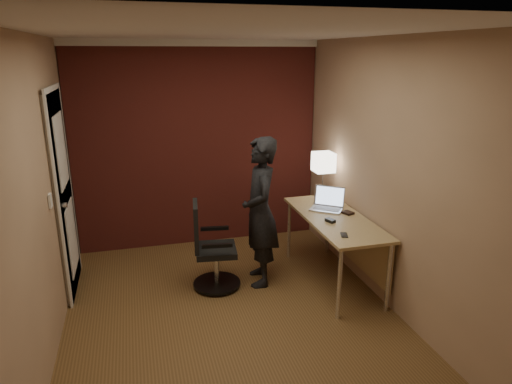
# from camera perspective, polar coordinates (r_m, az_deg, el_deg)

# --- Properties ---
(room) EXTENTS (4.00, 4.00, 4.00)m
(room) POSITION_cam_1_polar(r_m,az_deg,el_deg) (5.20, -9.57, 5.91)
(room) COLOR brown
(room) RESTS_ON ground
(desk) EXTENTS (0.60, 1.50, 0.73)m
(desk) POSITION_cam_1_polar(r_m,az_deg,el_deg) (4.85, 10.53, -4.40)
(desk) COLOR tan
(desk) RESTS_ON ground
(desk_lamp) EXTENTS (0.22, 0.22, 0.54)m
(desk_lamp) POSITION_cam_1_polar(r_m,az_deg,el_deg) (5.27, 8.43, 3.63)
(desk_lamp) COLOR silver
(desk_lamp) RESTS_ON desk
(laptop) EXTENTS (0.42, 0.41, 0.23)m
(laptop) POSITION_cam_1_polar(r_m,az_deg,el_deg) (5.00, 8.96, -1.34)
(laptop) COLOR silver
(laptop) RESTS_ON desk
(mouse) EXTENTS (0.09, 0.11, 0.03)m
(mouse) POSITION_cam_1_polar(r_m,az_deg,el_deg) (4.62, 9.27, -3.54)
(mouse) COLOR black
(mouse) RESTS_ON desk
(phone) EXTENTS (0.09, 0.13, 0.01)m
(phone) POSITION_cam_1_polar(r_m,az_deg,el_deg) (4.31, 10.95, -5.29)
(phone) COLOR black
(phone) RESTS_ON desk
(wallet) EXTENTS (0.12, 0.14, 0.02)m
(wallet) POSITION_cam_1_polar(r_m,az_deg,el_deg) (4.88, 11.41, -2.56)
(wallet) COLOR black
(wallet) RESTS_ON desk
(office_chair) EXTENTS (0.49, 0.53, 0.91)m
(office_chair) POSITION_cam_1_polar(r_m,az_deg,el_deg) (4.73, -5.72, -7.42)
(office_chair) COLOR black
(office_chair) RESTS_ON ground
(person) EXTENTS (0.44, 0.61, 1.56)m
(person) POSITION_cam_1_polar(r_m,az_deg,el_deg) (4.69, 0.53, -2.54)
(person) COLOR black
(person) RESTS_ON ground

